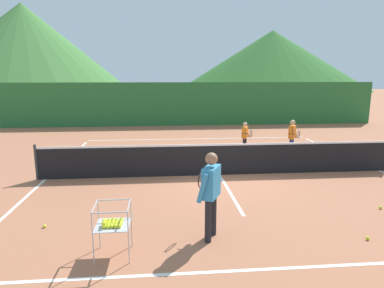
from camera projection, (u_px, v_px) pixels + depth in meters
The scene contains 17 objects.
ground_plane at pixel (220, 175), 10.39m from camera, with size 120.00×120.00×0.00m, color #A86647.
line_baseline_near at pixel (275, 269), 5.35m from camera, with size 10.36×0.08×0.01m, color white.
line_baseline_far at pixel (198, 139), 16.26m from camera, with size 10.36×0.08×0.01m, color white.
line_sideline_west at pixel (45, 179), 9.93m from camera, with size 0.08×11.18×0.01m, color white.
line_sideline_east at pixel (379, 170), 10.85m from camera, with size 0.08×11.18×0.01m, color white.
line_service_center at pixel (220, 175), 10.39m from camera, with size 0.08×6.24×0.01m, color white.
tennis_net at pixel (220, 159), 10.29m from camera, with size 10.87×0.08×1.05m.
instructor at pixel (211, 188), 6.18m from camera, with size 0.51×0.83×1.65m.
student_0 at pixel (245, 134), 13.26m from camera, with size 0.40×0.68×1.21m.
student_1 at pixel (292, 134), 12.72m from camera, with size 0.47×0.73×1.36m.
ball_cart at pixel (112, 223), 5.64m from camera, with size 0.58×0.58×0.90m.
tennis_ball_1 at pixel (45, 226), 6.79m from camera, with size 0.07×0.07×0.07m, color yellow.
tennis_ball_4 at pixel (381, 207), 7.74m from camera, with size 0.07×0.07×0.07m, color yellow.
tennis_ball_5 at pixel (368, 238), 6.29m from camera, with size 0.07×0.07×0.07m, color yellow.
windscreen_fence at pixel (190, 104), 20.32m from camera, with size 22.80×0.08×2.59m, color #286B33.
hill_0 at pixel (25, 48), 59.21m from camera, with size 36.69×36.69×15.16m, color #427A38.
hill_1 at pixel (272, 60), 68.59m from camera, with size 38.06×38.06×11.77m, color #2D6628.
Camera 1 is at (-1.75, -9.87, 3.01)m, focal length 31.65 mm.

